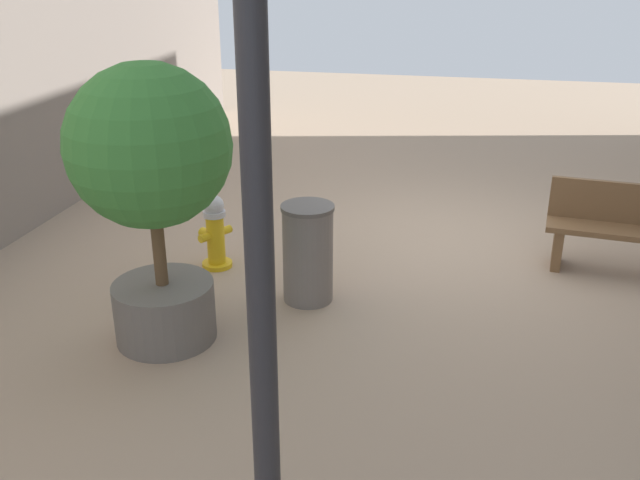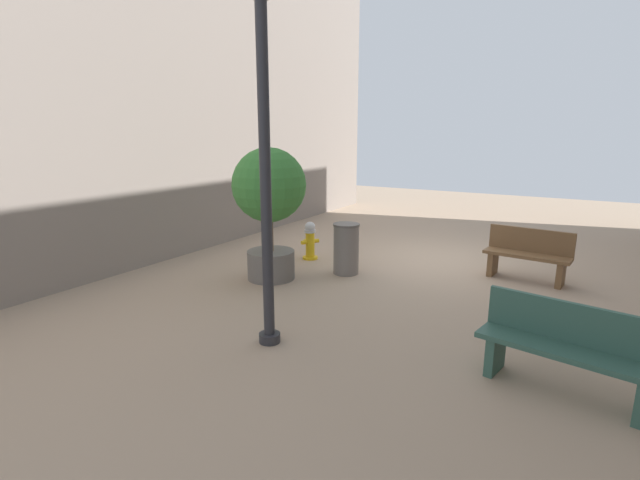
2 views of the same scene
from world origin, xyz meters
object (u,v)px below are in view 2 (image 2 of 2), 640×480
bench_far (567,347)px  planter_tree (269,197)px  bench_near (528,254)px  trash_bin (346,249)px  fire_hydrant (310,240)px  street_lamp (264,128)px

bench_far → planter_tree: bearing=-17.7°
bench_far → planter_tree: 5.32m
bench_near → trash_bin: bearing=23.5°
fire_hydrant → trash_bin: (-1.15, 0.54, 0.09)m
bench_far → street_lamp: street_lamp is taller
fire_hydrant → street_lamp: bearing=114.0°
planter_tree → trash_bin: planter_tree is taller
street_lamp → fire_hydrant: bearing=-66.0°
trash_bin → bench_far: bearing=146.6°
fire_hydrant → bench_near: (-4.22, -0.79, 0.08)m
trash_bin → planter_tree: bearing=43.0°
fire_hydrant → trash_bin: bearing=154.7°
bench_near → planter_tree: planter_tree is taller
trash_bin → street_lamp: bearing=99.2°
street_lamp → bench_far: bearing=-169.6°
fire_hydrant → planter_tree: (-0.09, 1.53, 1.13)m
planter_tree → fire_hydrant: bearing=-86.8°
bench_far → planter_tree: size_ratio=0.75×
fire_hydrant → bench_far: (-5.06, 3.12, 0.09)m
planter_tree → street_lamp: size_ratio=0.54×
bench_near → street_lamp: street_lamp is taller
bench_far → trash_bin: size_ratio=1.85×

